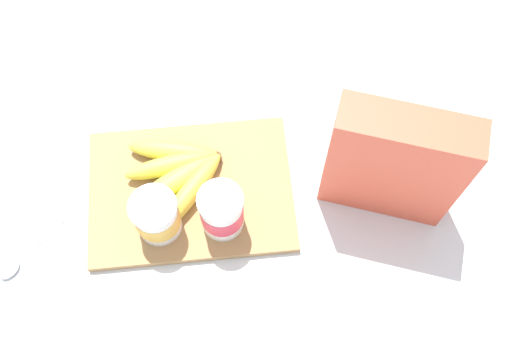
# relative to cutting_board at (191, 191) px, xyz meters

# --- Properties ---
(ground_plane) EXTENTS (2.40, 2.40, 0.00)m
(ground_plane) POSITION_rel_cutting_board_xyz_m (0.00, 0.00, -0.01)
(ground_plane) COLOR silver
(cutting_board) EXTENTS (0.34, 0.24, 0.02)m
(cutting_board) POSITION_rel_cutting_board_xyz_m (0.00, 0.00, 0.00)
(cutting_board) COLOR #A37A4C
(cutting_board) RESTS_ON ground_plane
(cereal_box) EXTENTS (0.21, 0.13, 0.25)m
(cereal_box) POSITION_rel_cutting_board_xyz_m (-0.31, 0.04, 0.12)
(cereal_box) COLOR #D85138
(cereal_box) RESTS_ON ground_plane
(yogurt_cup_front) EXTENTS (0.07, 0.07, 0.10)m
(yogurt_cup_front) POSITION_rel_cutting_board_xyz_m (-0.05, 0.06, 0.06)
(yogurt_cup_front) COLOR white
(yogurt_cup_front) RESTS_ON cutting_board
(yogurt_cup_back) EXTENTS (0.07, 0.07, 0.09)m
(yogurt_cup_back) POSITION_rel_cutting_board_xyz_m (0.05, 0.06, 0.05)
(yogurt_cup_back) COLOR white
(yogurt_cup_back) RESTS_ON cutting_board
(banana_bunch) EXTENTS (0.17, 0.19, 0.04)m
(banana_bunch) POSITION_rel_cutting_board_xyz_m (0.02, -0.02, 0.03)
(banana_bunch) COLOR #DBD042
(banana_bunch) RESTS_ON cutting_board
(spoon) EXTENTS (0.11, 0.10, 0.01)m
(spoon) POSITION_rel_cutting_board_xyz_m (0.28, 0.09, -0.00)
(spoon) COLOR silver
(spoon) RESTS_ON ground_plane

